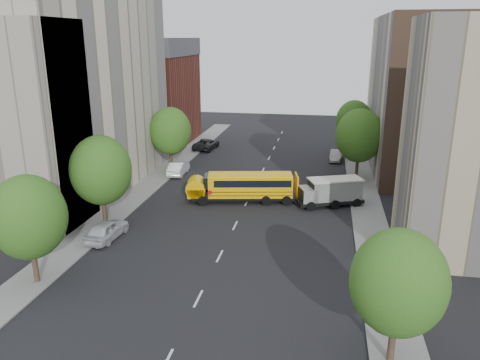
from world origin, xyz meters
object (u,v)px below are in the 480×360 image
(parked_car_0, at_px, (107,230))
(parked_car_1, at_px, (178,168))
(parked_car_2, at_px, (206,144))
(street_tree_1, at_px, (101,170))
(street_tree_4, at_px, (359,136))
(school_bus, at_px, (242,186))
(street_tree_5, at_px, (354,121))
(safari_truck, at_px, (330,192))
(parked_car_5, at_px, (336,156))
(street_tree_2, at_px, (170,131))
(street_tree_3, at_px, (398,283))
(street_tree_0, at_px, (28,217))

(parked_car_0, xyz_separation_m, parked_car_1, (0.00, 18.80, -0.01))
(parked_car_0, distance_m, parked_car_2, 32.12)
(street_tree_1, distance_m, street_tree_4, 28.43)
(parked_car_1, bearing_deg, school_bus, 136.52)
(street_tree_1, bearing_deg, street_tree_5, 53.75)
(parked_car_0, xyz_separation_m, parked_car_2, (0.00, 32.12, -0.01))
(street_tree_4, bearing_deg, safari_truck, -107.51)
(parked_car_0, distance_m, parked_car_5, 34.12)
(street_tree_2, bearing_deg, street_tree_1, -90.00)
(street_tree_3, distance_m, street_tree_4, 32.01)
(street_tree_2, relative_size, street_tree_4, 0.95)
(street_tree_4, bearing_deg, parked_car_5, 105.09)
(parked_car_1, height_order, parked_car_2, parked_car_2)
(street_tree_0, relative_size, street_tree_5, 0.99)
(street_tree_4, xyz_separation_m, school_bus, (-11.52, -9.71, -3.47))
(street_tree_2, relative_size, parked_car_0, 1.66)
(street_tree_5, bearing_deg, parked_car_0, -122.31)
(street_tree_1, bearing_deg, street_tree_4, 39.29)
(parked_car_1, relative_size, parked_car_5, 1.15)
(street_tree_1, bearing_deg, parked_car_5, 52.88)
(parked_car_2, bearing_deg, parked_car_1, 95.67)
(parked_car_0, bearing_deg, street_tree_1, -56.94)
(street_tree_4, relative_size, safari_truck, 1.22)
(street_tree_1, distance_m, safari_truck, 21.17)
(school_bus, xyz_separation_m, parked_car_1, (-9.08, 7.93, -0.83))
(parked_car_5, bearing_deg, street_tree_3, -81.59)
(parked_car_0, height_order, parked_car_5, parked_car_0)
(street_tree_4, height_order, school_bus, street_tree_4)
(school_bus, relative_size, parked_car_0, 2.25)
(street_tree_3, relative_size, school_bus, 0.68)
(parked_car_2, height_order, parked_car_5, parked_car_2)
(street_tree_5, xyz_separation_m, school_bus, (-11.52, -21.71, -3.10))
(street_tree_0, distance_m, street_tree_1, 10.00)
(street_tree_3, height_order, street_tree_4, street_tree_4)
(street_tree_4, bearing_deg, parked_car_1, -175.07)
(street_tree_0, height_order, street_tree_4, street_tree_4)
(street_tree_0, distance_m, parked_car_2, 39.76)
(parked_car_1, bearing_deg, street_tree_1, 82.72)
(parked_car_0, bearing_deg, school_bus, -125.36)
(street_tree_3, xyz_separation_m, parked_car_5, (-2.20, 40.16, -3.78))
(street_tree_2, relative_size, school_bus, 0.74)
(street_tree_3, height_order, safari_truck, street_tree_3)
(street_tree_0, height_order, parked_car_2, street_tree_0)
(street_tree_3, bearing_deg, street_tree_4, 90.00)
(street_tree_5, relative_size, parked_car_2, 1.33)
(street_tree_0, distance_m, safari_truck, 26.79)
(street_tree_2, xyz_separation_m, parked_car_1, (1.40, -1.78, -4.05))
(parked_car_1, bearing_deg, parked_car_2, -92.35)
(street_tree_3, relative_size, street_tree_4, 0.88)
(school_bus, bearing_deg, safari_truck, -8.95)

